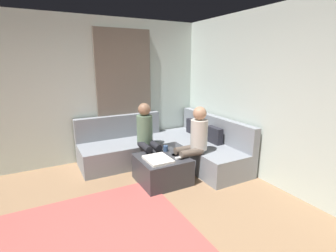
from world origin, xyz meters
TOP-DOWN VIEW (x-y plane):
  - wall_back at (0.00, 2.94)m, footprint 6.00×0.12m
  - wall_left at (-2.94, 0.00)m, footprint 0.12×6.00m
  - curtain_panel at (-2.84, 1.30)m, footprint 0.06×1.10m
  - sectional_couch at (-2.08, 1.88)m, footprint 2.10×2.55m
  - ottoman at (-1.39, 1.40)m, footprint 0.76×0.76m
  - folded_blanket at (-1.29, 1.28)m, footprint 0.44×0.36m
  - coffee_mug at (-1.61, 1.58)m, footprint 0.08×0.08m
  - game_remote at (-1.21, 1.62)m, footprint 0.05×0.15m
  - person_on_couch_back at (-1.29, 1.93)m, footprint 0.30×0.60m
  - person_on_couch_side at (-1.93, 1.37)m, footprint 0.60×0.30m

SIDE VIEW (x-z plane):
  - ottoman at x=-1.39m, z-range 0.00..0.42m
  - sectional_couch at x=-2.08m, z-range -0.15..0.72m
  - game_remote at x=-1.21m, z-range 0.42..0.44m
  - folded_blanket at x=-1.29m, z-range 0.42..0.46m
  - coffee_mug at x=-1.61m, z-range 0.42..0.52m
  - person_on_couch_back at x=-1.29m, z-range 0.06..1.26m
  - person_on_couch_side at x=-1.93m, z-range 0.06..1.26m
  - curtain_panel at x=-2.84m, z-range 0.00..2.50m
  - wall_back at x=0.00m, z-range 0.00..2.70m
  - wall_left at x=-2.94m, z-range 0.00..2.70m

